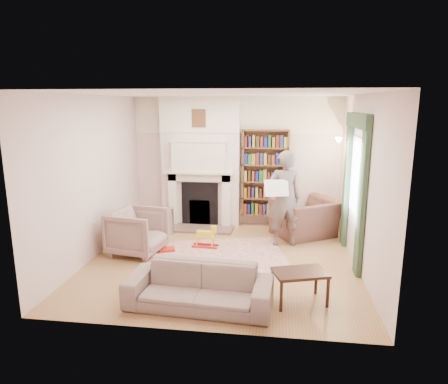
# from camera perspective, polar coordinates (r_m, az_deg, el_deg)

# --- Properties ---
(floor) EXTENTS (4.50, 4.50, 0.00)m
(floor) POSITION_cam_1_polar(r_m,az_deg,el_deg) (7.02, -0.27, -9.64)
(floor) COLOR olive
(floor) RESTS_ON ground
(ceiling) EXTENTS (4.50, 4.50, 0.00)m
(ceiling) POSITION_cam_1_polar(r_m,az_deg,el_deg) (6.51, -0.30, 13.84)
(ceiling) COLOR white
(ceiling) RESTS_ON wall_back
(wall_back) EXTENTS (4.50, 0.00, 4.50)m
(wall_back) POSITION_cam_1_polar(r_m,az_deg,el_deg) (8.83, 1.71, 4.37)
(wall_back) COLOR white
(wall_back) RESTS_ON floor
(wall_front) EXTENTS (4.50, 0.00, 4.50)m
(wall_front) POSITION_cam_1_polar(r_m,az_deg,el_deg) (4.47, -4.23, -3.74)
(wall_front) COLOR white
(wall_front) RESTS_ON floor
(wall_left) EXTENTS (0.00, 4.50, 4.50)m
(wall_left) POSITION_cam_1_polar(r_m,az_deg,el_deg) (7.28, -18.13, 2.00)
(wall_left) COLOR white
(wall_left) RESTS_ON floor
(wall_right) EXTENTS (0.00, 4.50, 4.50)m
(wall_right) POSITION_cam_1_polar(r_m,az_deg,el_deg) (6.71, 19.13, 1.08)
(wall_right) COLOR white
(wall_right) RESTS_ON floor
(fireplace) EXTENTS (1.70, 0.58, 2.80)m
(fireplace) POSITION_cam_1_polar(r_m,az_deg,el_deg) (8.74, -3.33, 4.18)
(fireplace) COLOR white
(fireplace) RESTS_ON floor
(bookcase) EXTENTS (1.00, 0.24, 1.85)m
(bookcase) POSITION_cam_1_polar(r_m,az_deg,el_deg) (8.70, 5.88, 2.68)
(bookcase) COLOR brown
(bookcase) RESTS_ON floor
(window) EXTENTS (0.02, 0.90, 1.30)m
(window) POSITION_cam_1_polar(r_m,az_deg,el_deg) (7.08, 18.42, 2.12)
(window) COLOR silver
(window) RESTS_ON wall_right
(curtain_left) EXTENTS (0.07, 0.32, 2.40)m
(curtain_left) POSITION_cam_1_polar(r_m,az_deg,el_deg) (6.45, 19.09, -1.17)
(curtain_left) COLOR #2D462F
(curtain_left) RESTS_ON floor
(curtain_right) EXTENTS (0.07, 0.32, 2.40)m
(curtain_right) POSITION_cam_1_polar(r_m,az_deg,el_deg) (7.79, 17.11, 1.24)
(curtain_right) COLOR #2D462F
(curtain_right) RESTS_ON floor
(pelmet) EXTENTS (0.09, 1.70, 0.24)m
(pelmet) POSITION_cam_1_polar(r_m,az_deg,el_deg) (6.97, 18.58, 9.66)
(pelmet) COLOR #2D462F
(pelmet) RESTS_ON wall_right
(wall_sconce) EXTENTS (0.20, 0.24, 0.24)m
(wall_sconce) POSITION_cam_1_polar(r_m,az_deg,el_deg) (8.06, 15.78, 6.71)
(wall_sconce) COLOR gold
(wall_sconce) RESTS_ON wall_right
(rug) EXTENTS (2.88, 2.48, 0.01)m
(rug) POSITION_cam_1_polar(r_m,az_deg,el_deg) (7.10, -1.35, -9.36)
(rug) COLOR beige
(rug) RESTS_ON floor
(armchair_reading) EXTENTS (1.53, 1.49, 0.76)m
(armchair_reading) POSITION_cam_1_polar(r_m,az_deg,el_deg) (8.28, 11.53, -3.64)
(armchair_reading) COLOR #4C2C29
(armchair_reading) RESTS_ON floor
(armchair_left) EXTENTS (1.02, 1.00, 0.81)m
(armchair_left) POSITION_cam_1_polar(r_m,az_deg,el_deg) (7.35, -12.24, -5.56)
(armchair_left) COLOR gray
(armchair_left) RESTS_ON floor
(sofa) EXTENTS (1.97, 0.88, 0.56)m
(sofa) POSITION_cam_1_polar(r_m,az_deg,el_deg) (5.43, -3.61, -13.34)
(sofa) COLOR gray
(sofa) RESTS_ON floor
(man_reading) EXTENTS (0.75, 0.59, 1.82)m
(man_reading) POSITION_cam_1_polar(r_m,az_deg,el_deg) (7.55, 8.59, -0.95)
(man_reading) COLOR #5F504C
(man_reading) RESTS_ON floor
(newspaper) EXTENTS (0.46, 0.23, 0.30)m
(newspaper) POSITION_cam_1_polar(r_m,az_deg,el_deg) (7.30, 7.49, 0.57)
(newspaper) COLOR white
(newspaper) RESTS_ON man_reading
(coffee_table) EXTENTS (0.80, 0.64, 0.45)m
(coffee_table) POSITION_cam_1_polar(r_m,az_deg,el_deg) (5.64, 10.73, -13.17)
(coffee_table) COLOR #331D12
(coffee_table) RESTS_ON floor
(paraffin_heater) EXTENTS (0.29, 0.29, 0.55)m
(paraffin_heater) POSITION_cam_1_polar(r_m,az_deg,el_deg) (8.36, -8.01, -4.11)
(paraffin_heater) COLOR #999BA0
(paraffin_heater) RESTS_ON floor
(rocking_horse) EXTENTS (0.50, 0.23, 0.43)m
(rocking_horse) POSITION_cam_1_polar(r_m,az_deg,el_deg) (7.53, -2.70, -6.37)
(rocking_horse) COLOR yellow
(rocking_horse) RESTS_ON rug
(board_game) EXTENTS (0.47, 0.47, 0.03)m
(board_game) POSITION_cam_1_polar(r_m,az_deg,el_deg) (6.69, -4.43, -10.60)
(board_game) COLOR gold
(board_game) RESTS_ON rug
(game_box_lid) EXTENTS (0.34, 0.28, 0.05)m
(game_box_lid) POSITION_cam_1_polar(r_m,az_deg,el_deg) (7.46, -8.20, -8.11)
(game_box_lid) COLOR red
(game_box_lid) RESTS_ON rug
(comic_annuals) EXTENTS (0.60, 0.46, 0.02)m
(comic_annuals) POSITION_cam_1_polar(r_m,az_deg,el_deg) (6.74, 1.84, -10.45)
(comic_annuals) COLOR red
(comic_annuals) RESTS_ON rug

